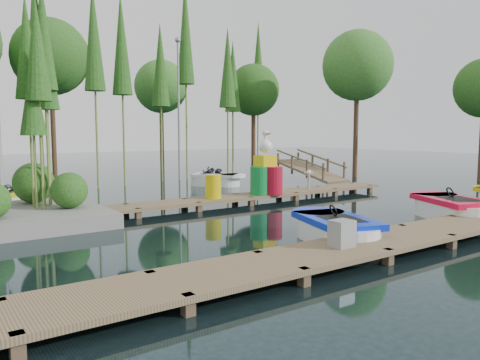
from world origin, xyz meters
TOP-DOWN VIEW (x-y plane):
  - ground_plane at (0.00, 0.00)m, footprint 90.00×90.00m
  - near_dock at (0.00, -4.50)m, footprint 18.00×1.50m
  - far_dock at (1.00, 2.50)m, footprint 15.00×1.20m
  - tree_screen at (-2.04, 10.60)m, footprint 34.42×18.53m
  - lamp_rear at (4.00, 11.00)m, footprint 0.30×0.30m
  - ramp at (9.00, 6.50)m, footprint 1.50×3.94m
  - boat_blue at (0.48, -3.30)m, footprint 2.04×3.05m
  - boat_red at (5.31, -3.24)m, footprint 2.44×3.28m
  - boat_yellow_far at (-4.86, 6.32)m, footprint 2.73×2.04m
  - boat_white_far at (4.15, 7.65)m, footprint 2.59×2.75m
  - utility_cabinet at (-0.60, -4.50)m, footprint 0.43×0.36m
  - yellow_barrel at (0.81, 2.50)m, footprint 0.53×0.53m
  - drum_cluster at (2.94, 2.34)m, footprint 1.31×1.20m
  - seagull_post at (5.11, 2.50)m, footprint 0.46×0.25m

SIDE VIEW (x-z plane):
  - ground_plane at x=0.00m, z-range 0.00..0.00m
  - far_dock at x=1.00m, z-range -0.02..0.48m
  - near_dock at x=0.00m, z-range -0.02..0.48m
  - boat_yellow_far at x=-4.86m, z-range -0.36..0.89m
  - boat_blue at x=0.48m, z-range -0.20..0.74m
  - boat_white_far at x=4.15m, z-range -0.34..0.89m
  - boat_red at x=5.31m, z-range -0.21..0.79m
  - utility_cabinet at x=-0.60m, z-range 0.30..0.82m
  - ramp at x=9.00m, z-range -0.16..1.33m
  - yellow_barrel at x=0.81m, z-range 0.30..1.09m
  - seagull_post at x=5.11m, z-range 0.43..1.16m
  - drum_cluster at x=2.94m, z-range -0.17..2.10m
  - lamp_rear at x=4.00m, z-range 0.64..7.89m
  - tree_screen at x=-2.04m, z-range 0.96..11.27m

